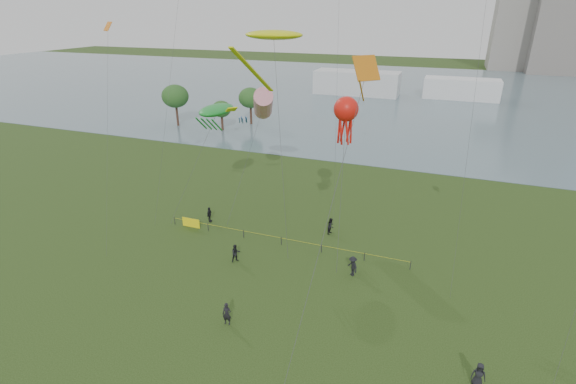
% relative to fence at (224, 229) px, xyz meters
% --- Properties ---
extents(ground_plane, '(400.00, 400.00, 0.00)m').
position_rel_fence_xyz_m(ground_plane, '(8.68, -15.06, -0.55)').
color(ground_plane, '#1E3310').
extents(lake, '(400.00, 120.00, 0.08)m').
position_rel_fence_xyz_m(lake, '(8.68, 84.94, -0.53)').
color(lake, slate).
rests_on(lake, ground_plane).
extents(building_mid, '(20.00, 20.00, 38.00)m').
position_rel_fence_xyz_m(building_mid, '(54.68, 146.94, 18.45)').
color(building_mid, slate).
rests_on(building_mid, ground_plane).
extents(building_low, '(16.00, 18.00, 28.00)m').
position_rel_fence_xyz_m(building_low, '(40.68, 152.94, 13.45)').
color(building_low, gray).
rests_on(building_low, ground_plane).
extents(pavilion_left, '(22.00, 8.00, 6.00)m').
position_rel_fence_xyz_m(pavilion_left, '(-3.32, 79.94, 2.45)').
color(pavilion_left, silver).
rests_on(pavilion_left, ground_plane).
extents(pavilion_right, '(18.00, 7.00, 5.00)m').
position_rel_fence_xyz_m(pavilion_right, '(22.68, 82.94, 1.95)').
color(pavilion_right, white).
rests_on(pavilion_right, ground_plane).
extents(trees, '(17.57, 10.95, 7.88)m').
position_rel_fence_xyz_m(trees, '(-22.75, 37.01, 4.69)').
color(trees, '#3B241B').
rests_on(trees, ground_plane).
extents(fence, '(24.07, 0.07, 1.05)m').
position_rel_fence_xyz_m(fence, '(0.00, 0.00, 0.00)').
color(fence, black).
rests_on(fence, ground_plane).
extents(spectator_a, '(1.02, 1.04, 1.68)m').
position_rel_fence_xyz_m(spectator_a, '(3.36, -4.08, 0.29)').
color(spectator_a, black).
rests_on(spectator_a, ground_plane).
extents(spectator_b, '(1.30, 1.29, 1.80)m').
position_rel_fence_xyz_m(spectator_b, '(13.56, -2.57, 0.35)').
color(spectator_b, black).
rests_on(spectator_b, ground_plane).
extents(spectator_c, '(0.51, 1.01, 1.66)m').
position_rel_fence_xyz_m(spectator_c, '(-2.76, 1.84, 0.28)').
color(spectator_c, black).
rests_on(spectator_c, ground_plane).
extents(spectator_d, '(0.82, 0.53, 1.67)m').
position_rel_fence_xyz_m(spectator_d, '(23.02, -11.19, 0.28)').
color(spectator_d, black).
rests_on(spectator_d, ground_plane).
extents(spectator_f, '(0.69, 0.51, 1.74)m').
position_rel_fence_xyz_m(spectator_f, '(6.46, -11.60, 0.32)').
color(spectator_f, black).
rests_on(spectator_f, ground_plane).
extents(spectator_g, '(0.79, 0.93, 1.70)m').
position_rel_fence_xyz_m(spectator_g, '(9.99, 3.80, 0.29)').
color(spectator_g, black).
rests_on(spectator_g, ground_plane).
extents(kite_stingray, '(5.10, 10.03, 19.22)m').
position_rel_fence_xyz_m(kite_stingray, '(4.98, 1.43, 18.19)').
color(kite_stingray, '#3F3F42').
extents(kite_windsock, '(4.36, 8.35, 13.72)m').
position_rel_fence_xyz_m(kite_windsock, '(1.22, 7.59, 11.17)').
color(kite_windsock, '#3F3F42').
extents(kite_creature, '(6.29, 5.07, 12.38)m').
position_rel_fence_xyz_m(kite_creature, '(-1.49, 2.58, 11.33)').
color(kite_creature, '#3F3F42').
extents(kite_octopus, '(2.05, 4.83, 14.30)m').
position_rel_fence_xyz_m(kite_octopus, '(11.44, 1.15, 12.63)').
color(kite_octopus, '#3F3F42').
extents(kite_delta, '(2.80, 9.96, 18.57)m').
position_rel_fence_xyz_m(kite_delta, '(14.75, -10.70, 16.41)').
color(kite_delta, '#3F3F42').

